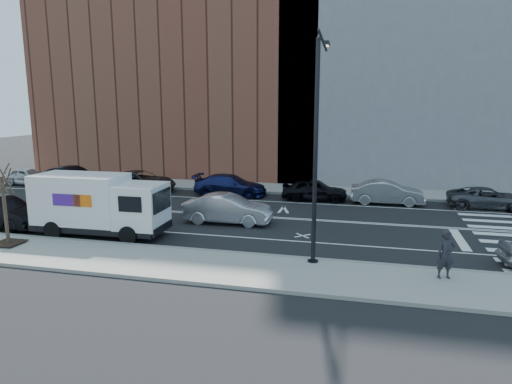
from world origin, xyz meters
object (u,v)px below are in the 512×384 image
at_px(fedex_van, 99,204).
at_px(far_parked_b, 72,177).
at_px(pedestrian, 446,254).
at_px(far_parked_a, 28,176).
at_px(driving_sedan, 228,209).

height_order(fedex_van, far_parked_b, fedex_van).
bearing_deg(fedex_van, far_parked_b, 129.13).
distance_m(far_parked_b, pedestrian, 29.08).
height_order(far_parked_a, far_parked_b, far_parked_b).
distance_m(far_parked_a, driving_sedan, 20.83).
bearing_deg(fedex_van, pedestrian, -9.80).
bearing_deg(far_parked_b, pedestrian, -114.78).
height_order(far_parked_a, driving_sedan, driving_sedan).
xyz_separation_m(far_parked_a, pedestrian, (29.78, -13.89, 0.37)).
xyz_separation_m(fedex_van, far_parked_a, (-13.82, 11.46, -0.92)).
height_order(fedex_van, pedestrian, fedex_van).
bearing_deg(fedex_van, far_parked_a, 139.20).
relative_size(far_parked_a, pedestrian, 2.22).
bearing_deg(driving_sedan, far_parked_a, 67.33).
height_order(far_parked_b, pedestrian, pedestrian).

